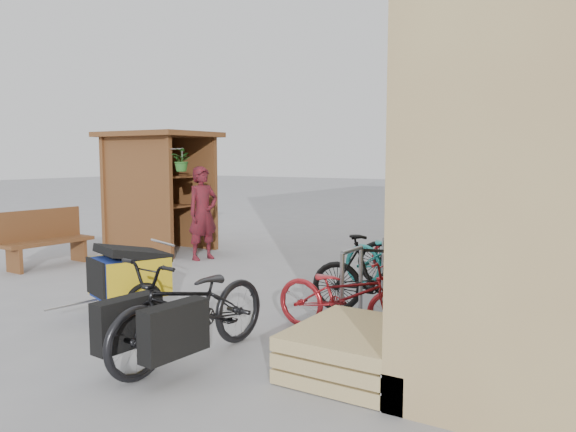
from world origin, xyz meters
The scene contains 17 objects.
ground centered at (0.00, 0.00, 0.00)m, with size 80.00×80.00×0.00m, color #969699.
kiosk centered at (-3.28, 2.47, 1.55)m, with size 2.49×1.65×2.40m.
bike_rack centered at (2.30, 2.40, 0.52)m, with size 0.05×5.35×0.86m.
pallet_stack centered at (3.00, -1.40, 0.21)m, with size 1.00×1.20×0.40m.
bench centered at (-3.68, 0.19, 0.51)m, with size 0.54×1.59×0.99m.
shopping_carts centered at (3.00, 6.91, 0.55)m, with size 0.53×1.79×0.95m.
child_trailer centered at (-0.16, -1.09, 0.48)m, with size 0.98×1.50×0.87m.
cargo_bike centered at (1.57, -1.94, 0.50)m, with size 0.84×1.98×1.01m.
person_kiosk centered at (-1.78, 2.17, 0.87)m, with size 0.63×0.41×1.73m, color maroon.
bike_0 centered at (2.44, -0.47, 0.43)m, with size 0.57×1.63×0.86m, color maroon.
bike_1 centered at (2.44, 0.43, 0.49)m, with size 0.46×1.61×0.97m, color black.
bike_2 centered at (2.27, 1.66, 0.48)m, with size 0.64×1.84×0.97m, color teal.
bike_3 centered at (2.32, 2.07, 0.51)m, with size 0.48×1.70×1.02m, color black.
bike_4 centered at (2.11, 2.88, 0.41)m, with size 0.54×1.55×0.81m, color maroon.
bike_5 centered at (2.27, 3.14, 0.45)m, with size 0.43×1.51×0.91m, color teal.
bike_6 centered at (2.41, 3.96, 0.44)m, with size 0.58×1.68×0.88m, color pink.
bike_7 centered at (2.49, 4.36, 0.45)m, with size 0.43×1.51×0.91m, color black.
Camera 1 is at (5.03, -5.77, 1.90)m, focal length 35.00 mm.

